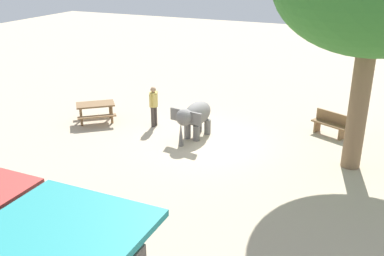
# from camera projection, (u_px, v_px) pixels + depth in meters

# --- Properties ---
(ground_plane) EXTENTS (60.00, 60.00, 0.00)m
(ground_plane) POSITION_uv_depth(u_px,v_px,m) (209.00, 142.00, 16.11)
(ground_plane) COLOR #BAA88C
(elephant) EXTENTS (1.29, 1.94, 1.33)m
(elephant) POSITION_uv_depth(u_px,v_px,m) (195.00, 116.00, 16.22)
(elephant) COLOR slate
(elephant) RESTS_ON ground_plane
(person_handler) EXTENTS (0.32, 0.51, 1.62)m
(person_handler) POSITION_uv_depth(u_px,v_px,m) (154.00, 103.00, 17.30)
(person_handler) COLOR #3F3833
(person_handler) RESTS_ON ground_plane
(wooden_bench) EXTENTS (1.44, 0.94, 0.88)m
(wooden_bench) POSITION_uv_depth(u_px,v_px,m) (331.00, 123.00, 16.61)
(wooden_bench) COLOR brown
(wooden_bench) RESTS_ON ground_plane
(picnic_table_near) EXTENTS (2.10, 2.10, 0.78)m
(picnic_table_near) POSITION_uv_depth(u_px,v_px,m) (96.00, 108.00, 17.88)
(picnic_table_near) COLOR brown
(picnic_table_near) RESTS_ON ground_plane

